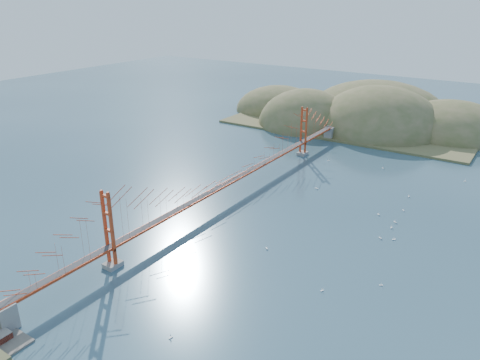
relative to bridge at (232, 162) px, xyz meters
The scene contains 18 objects.
ground 7.01m from the bridge, 90.00° to the right, with size 320.00×320.00×0.00m, color #2C4859.
bridge is the anchor object (origin of this frame).
far_headlands 68.73m from the bridge, 88.14° to the left, with size 84.00×58.00×25.00m.
sailboat_1 32.19m from the bridge, 21.35° to the left, with size 0.59×0.59×0.61m.
sailboat_0 34.04m from the bridge, 35.02° to the right, with size 0.52×0.52×0.58m.
sailboat_7 37.25m from the bridge, 58.21° to the left, with size 0.56×0.54×0.63m.
sailboat_2 29.92m from the bridge, ahead, with size 0.60×0.60×0.67m.
sailboat_13 36.68m from the bridge, 22.29° to the right, with size 0.54×0.54×0.57m.
sailboat_3 18.40m from the bridge, 45.56° to the left, with size 0.65×0.56×0.74m.
sailboat_12 30.78m from the bridge, 76.37° to the left, with size 0.53×0.47×0.60m.
sailboat_4 31.80m from the bridge, ahead, with size 0.68×0.68×0.71m.
sailboat_15 34.44m from the bridge, 32.74° to the left, with size 0.50×0.59×0.67m.
sailboat_10 41.14m from the bridge, 65.52° to the right, with size 0.48×0.53×0.60m.
sailboat_14 30.49m from the bridge, ahead, with size 0.48×0.60×0.71m.
sailboat_16 27.95m from the bridge, 15.71° to the left, with size 0.58×0.58×0.62m.
sailboat_6 21.94m from the bridge, 41.15° to the right, with size 0.56×0.56×0.60m.
sailboat_8 49.14m from the bridge, 42.34° to the left, with size 0.56×0.56×0.59m.
sailboat_extra_0 30.77m from the bridge, 11.46° to the left, with size 0.68×0.68×0.73m.
Camera 1 is at (46.78, -67.74, 36.10)m, focal length 35.00 mm.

